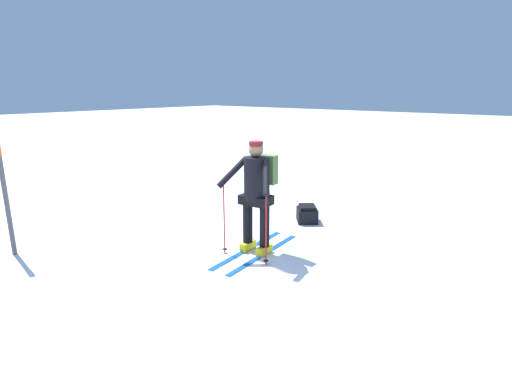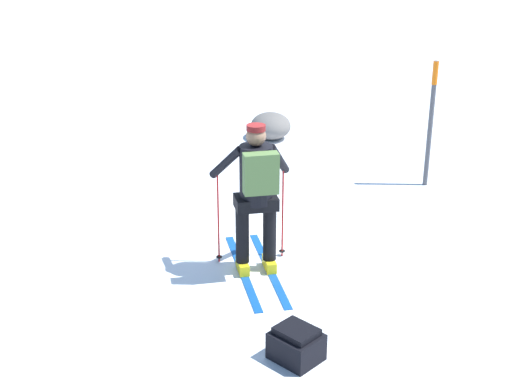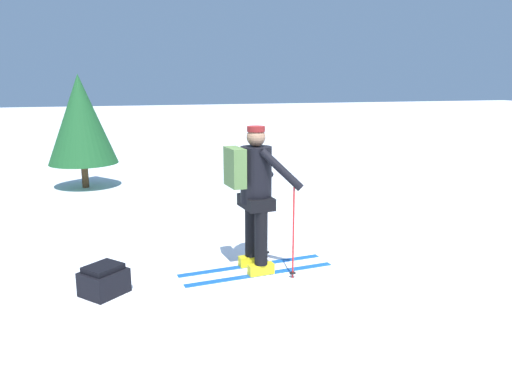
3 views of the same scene
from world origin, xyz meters
name	(u,v)px [view 3 (image 3 of 3)]	position (x,y,z in m)	size (l,w,h in m)	color
ground_plane	(320,274)	(0.00, 0.00, 0.00)	(80.00, 80.00, 0.00)	white
skier	(254,189)	(-0.70, 0.33, 0.99)	(1.85, 0.94, 1.71)	#144C9E
dropped_backpack	(104,280)	(-2.40, 0.17, 0.15)	(0.56, 0.55, 0.32)	black
pine_tree	(81,120)	(-2.71, 5.85, 1.42)	(1.40, 1.40, 2.33)	#4C331E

